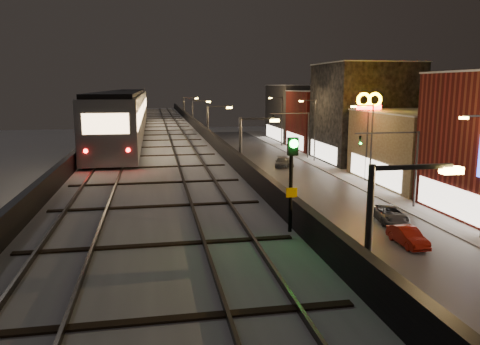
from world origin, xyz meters
TOP-DOWN VIEW (x-y plane):
  - road_surface at (7.50, 35.00)m, footprint 17.00×120.00m
  - sidewalk_right at (17.50, 35.00)m, footprint 4.00×120.00m
  - under_viaduct_pavement at (-6.00, 35.00)m, footprint 11.00×120.00m
  - elevated_viaduct at (-6.00, 31.84)m, footprint 9.00×100.00m
  - viaduct_trackbed at (-6.01, 31.97)m, footprint 8.40×100.00m
  - viaduct_parapet_streetside at (-1.65, 32.00)m, footprint 0.30×100.00m
  - viaduct_parapet_far at (-10.35, 32.00)m, footprint 0.30×100.00m
  - building_c at (23.99, 32.00)m, footprint 12.20×15.20m
  - building_d at (23.99, 48.00)m, footprint 12.20×13.20m
  - building_e at (23.99, 62.00)m, footprint 12.20×12.20m
  - building_f at (23.99, 76.00)m, footprint 12.20×16.20m
  - streetlight_left_0 at (-0.43, -5.00)m, footprint 2.57×0.28m
  - streetlight_left_1 at (-0.43, 13.00)m, footprint 2.57×0.28m
  - streetlight_left_2 at (-0.43, 31.00)m, footprint 2.57×0.28m
  - streetlight_right_2 at (16.73, 31.00)m, footprint 2.56×0.28m
  - streetlight_left_3 at (-0.43, 49.00)m, footprint 2.57×0.28m
  - streetlight_right_3 at (16.73, 49.00)m, footprint 2.56×0.28m
  - streetlight_left_4 at (-0.43, 67.00)m, footprint 2.57×0.28m
  - streetlight_right_4 at (16.73, 67.00)m, footprint 2.56×0.28m
  - traffic_light_rig_a at (15.84, 22.00)m, footprint 6.10×0.34m
  - traffic_light_rig_b at (15.84, 52.00)m, footprint 6.10×0.34m
  - subway_train at (-8.50, 29.46)m, footprint 3.24×39.48m
  - rail_signal at (-2.10, -2.78)m, footprint 0.33×0.42m
  - car_taxi at (2.91, 6.87)m, footprint 2.36×4.47m
  - car_near_white at (4.01, 10.55)m, footprint 1.84×3.90m
  - car_mid_silver at (2.86, 37.34)m, footprint 3.58×5.32m
  - car_mid_dark at (3.82, 48.68)m, footprint 2.58×4.84m
  - car_far_white at (1.95, 57.77)m, footprint 2.03×4.23m
  - car_onc_silver at (11.00, 12.64)m, footprint 1.37×3.85m
  - car_onc_dark at (12.56, 18.15)m, footprint 2.71×4.78m
  - car_onc_white at (11.04, 45.26)m, footprint 2.93×4.59m
  - car_onc_red at (11.71, 45.49)m, footprint 1.64×3.81m
  - sign_mcdonalds at (18.00, 34.06)m, footprint 3.02×0.39m

SIDE VIEW (x-z plane):
  - road_surface at x=7.50m, z-range 0.00..0.06m
  - under_viaduct_pavement at x=-6.00m, z-range 0.00..0.06m
  - sidewalk_right at x=17.50m, z-range 0.00..0.14m
  - car_near_white at x=4.01m, z-range 0.00..1.23m
  - car_onc_white at x=11.04m, z-range 0.00..1.24m
  - car_onc_dark at x=12.56m, z-range 0.00..1.26m
  - car_onc_silver at x=11.00m, z-range 0.00..1.27m
  - car_onc_red at x=11.71m, z-range 0.00..1.28m
  - car_mid_dark at x=3.82m, z-range 0.00..1.34m
  - car_mid_silver at x=2.86m, z-range 0.00..1.35m
  - car_far_white at x=1.95m, z-range 0.00..1.39m
  - car_taxi at x=2.91m, z-range 0.00..1.45m
  - building_c at x=23.99m, z-range 0.00..8.16m
  - traffic_light_rig_a at x=15.84m, z-range 1.00..8.00m
  - traffic_light_rig_b at x=15.84m, z-range 1.00..8.00m
  - building_e at x=23.99m, z-range 0.00..10.16m
  - streetlight_left_0 at x=-0.43m, z-range 0.74..9.74m
  - streetlight_left_1 at x=-0.43m, z-range 0.74..9.74m
  - streetlight_left_2 at x=-0.43m, z-range 0.74..9.74m
  - streetlight_right_2 at x=16.73m, z-range 0.74..9.74m
  - streetlight_left_3 at x=-0.43m, z-range 0.74..9.74m
  - streetlight_right_3 at x=16.73m, z-range 0.74..9.74m
  - streetlight_left_4 at x=-0.43m, z-range 0.74..9.74m
  - streetlight_right_4 at x=16.73m, z-range 0.74..9.74m
  - building_f at x=23.99m, z-range 0.00..11.16m
  - elevated_viaduct at x=-6.00m, z-range 2.47..8.77m
  - viaduct_trackbed at x=-6.01m, z-range 6.23..6.55m
  - viaduct_parapet_streetside at x=-1.65m, z-range 6.30..7.40m
  - viaduct_parapet_far at x=-10.35m, z-range 6.30..7.40m
  - building_d at x=23.99m, z-range 0.00..14.16m
  - sign_mcdonalds at x=18.00m, z-range 3.23..13.45m
  - subway_train at x=-8.50m, z-range 6.61..10.48m
  - rail_signal at x=-2.10m, z-range 7.21..10.06m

